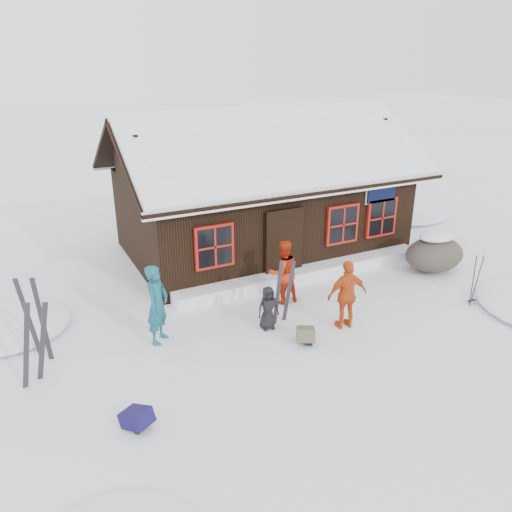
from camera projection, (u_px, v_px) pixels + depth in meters
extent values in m
plane|color=white|center=(302.00, 328.00, 11.39)|extent=(120.00, 120.00, 0.00)
cube|color=black|center=(260.00, 210.00, 15.69)|extent=(8.00, 5.00, 2.50)
cube|color=black|center=(285.00, 151.00, 13.69)|extent=(8.90, 3.14, 1.88)
cube|color=black|center=(239.00, 136.00, 16.13)|extent=(8.90, 3.14, 1.88)
cube|color=white|center=(285.00, 146.00, 13.63)|extent=(8.72, 3.07, 1.86)
cube|color=white|center=(239.00, 132.00, 16.08)|extent=(8.72, 3.07, 1.86)
cube|color=white|center=(260.00, 113.00, 14.58)|extent=(8.81, 0.22, 0.14)
cube|color=silver|center=(313.00, 194.00, 12.79)|extent=(8.90, 0.10, 0.20)
cube|color=black|center=(283.00, 247.00, 13.42)|extent=(1.00, 0.10, 2.00)
cube|color=black|center=(382.00, 192.00, 14.31)|extent=(1.00, 0.06, 0.60)
cube|color=maroon|center=(214.00, 246.00, 12.45)|extent=(1.04, 0.10, 1.14)
cube|color=black|center=(215.00, 247.00, 12.41)|extent=(0.90, 0.04, 1.00)
cube|color=maroon|center=(342.00, 224.00, 14.08)|extent=(1.04, 0.10, 1.14)
cube|color=black|center=(343.00, 225.00, 14.05)|extent=(0.90, 0.04, 1.00)
cube|color=maroon|center=(381.00, 218.00, 14.66)|extent=(1.04, 0.10, 1.14)
cube|color=black|center=(382.00, 218.00, 14.63)|extent=(0.90, 0.04, 1.00)
cube|color=white|center=(305.00, 273.00, 13.82)|extent=(7.60, 0.60, 0.35)
ellipsoid|color=white|center=(8.00, 328.00, 11.36)|extent=(2.80, 2.80, 0.34)
ellipsoid|color=white|center=(394.00, 213.00, 19.71)|extent=(4.00, 4.00, 0.48)
imported|color=#134E5D|center=(157.00, 304.00, 10.55)|extent=(0.75, 0.77, 1.77)
imported|color=red|center=(283.00, 272.00, 12.31)|extent=(0.80, 0.63, 1.63)
imported|color=#C54614|center=(347.00, 295.00, 11.14)|extent=(0.99, 0.51, 1.63)
imported|color=black|center=(268.00, 308.00, 11.19)|extent=(0.52, 0.36, 1.03)
ellipsoid|color=#4A433B|center=(434.00, 254.00, 14.27)|extent=(1.78, 1.33, 0.98)
ellipsoid|color=white|center=(436.00, 240.00, 14.11)|extent=(1.12, 0.81, 0.25)
cube|color=black|center=(26.00, 346.00, 9.17)|extent=(0.40, 0.22, 1.69)
cube|color=black|center=(42.00, 342.00, 9.31)|extent=(0.42, 0.17, 1.69)
cube|color=black|center=(29.00, 319.00, 10.01)|extent=(0.31, 0.13, 1.83)
cube|color=black|center=(42.00, 320.00, 9.96)|extent=(0.19, 0.28, 1.83)
cube|color=black|center=(278.00, 294.00, 11.37)|extent=(0.28, 0.09, 1.57)
cube|color=black|center=(289.00, 292.00, 11.43)|extent=(0.25, 0.16, 1.57)
cylinder|color=black|center=(473.00, 281.00, 12.25)|extent=(0.09, 0.12, 1.33)
cylinder|color=black|center=(477.00, 280.00, 12.31)|extent=(0.09, 0.12, 1.33)
cube|color=#140F41|center=(137.00, 421.00, 8.29)|extent=(0.57, 0.61, 0.27)
cube|color=brown|center=(305.00, 337.00, 10.76)|extent=(0.58, 0.63, 0.28)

